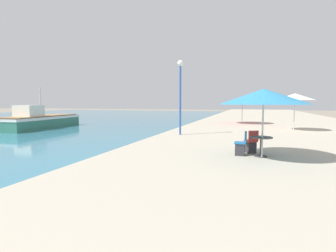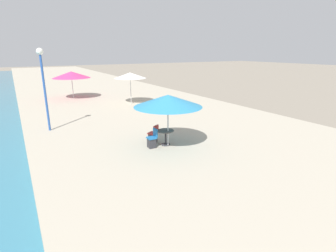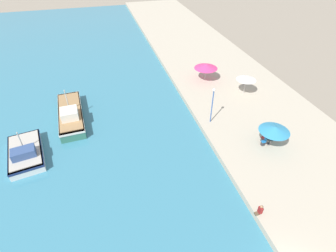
# 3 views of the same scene
# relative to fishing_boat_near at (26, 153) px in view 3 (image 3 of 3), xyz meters

# --- Properties ---
(quay_promenade) EXTENTS (16.00, 90.00, 0.66)m
(quay_promenade) POSITION_rel_fishing_boat_near_xyz_m (27.37, 18.74, -0.37)
(quay_promenade) COLOR #B2A893
(quay_promenade) RESTS_ON ground_plane
(fishing_boat_near) EXTENTS (4.34, 6.79, 3.30)m
(fishing_boat_near) POSITION_rel_fishing_boat_near_xyz_m (0.00, 0.00, 0.00)
(fishing_boat_near) COLOR silver
(fishing_boat_near) RESTS_ON water_basin
(fishing_boat_mid) EXTENTS (3.48, 9.56, 4.15)m
(fishing_boat_mid) POSITION_rel_fishing_boat_near_xyz_m (4.45, 5.80, 0.16)
(fishing_boat_mid) COLOR #33705B
(fishing_boat_mid) RESTS_ON water_basin
(cafe_umbrella_pink) EXTENTS (3.18, 3.18, 2.49)m
(cafe_umbrella_pink) POSITION_rel_fishing_boat_near_xyz_m (25.31, -5.68, 2.17)
(cafe_umbrella_pink) COLOR #B7B7B7
(cafe_umbrella_pink) RESTS_ON quay_promenade
(cafe_umbrella_white) EXTENTS (2.69, 2.69, 2.64)m
(cafe_umbrella_white) POSITION_rel_fishing_boat_near_xyz_m (27.87, 4.96, 2.36)
(cafe_umbrella_white) COLOR #B7B7B7
(cafe_umbrella_white) RESTS_ON quay_promenade
(cafe_umbrella_striped) EXTENTS (3.48, 3.48, 2.53)m
(cafe_umbrella_striped) POSITION_rel_fishing_boat_near_xyz_m (24.12, 10.26, 2.19)
(cafe_umbrella_striped) COLOR #B7B7B7
(cafe_umbrella_striped) RESTS_ON quay_promenade
(cafe_table) EXTENTS (0.80, 0.80, 0.74)m
(cafe_table) POSITION_rel_fishing_boat_near_xyz_m (25.29, -5.50, 0.49)
(cafe_table) COLOR #333338
(cafe_table) RESTS_ON quay_promenade
(cafe_chair_left) EXTENTS (0.44, 0.41, 0.91)m
(cafe_chair_left) POSITION_rel_fishing_boat_near_xyz_m (24.57, -5.47, 0.29)
(cafe_chair_left) COLOR #2D2D33
(cafe_chair_left) RESTS_ON quay_promenade
(cafe_chair_right) EXTENTS (0.56, 0.57, 0.91)m
(cafe_chair_right) POSITION_rel_fishing_boat_near_xyz_m (24.93, -4.87, 0.29)
(cafe_chair_right) COLOR #2D2D33
(cafe_chair_right) RESTS_ON quay_promenade
(person_at_quay) EXTENTS (0.56, 0.36, 1.03)m
(person_at_quay) POSITION_rel_fishing_boat_near_xyz_m (19.66, -12.93, 0.42)
(person_at_quay) COLOR brown
(person_at_quay) RESTS_ON quay_promenade
(lamppost) EXTENTS (0.36, 0.36, 4.56)m
(lamppost) POSITION_rel_fishing_boat_near_xyz_m (20.74, -0.01, 3.06)
(lamppost) COLOR #28519E
(lamppost) RESTS_ON quay_promenade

